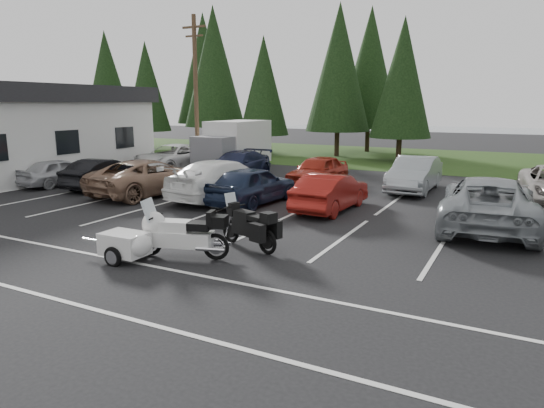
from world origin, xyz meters
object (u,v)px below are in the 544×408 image
at_px(car_far_0, 173,158).
at_px(touring_motorcycle, 182,229).
at_px(utility_pole, 196,90).
at_px(car_near_3, 224,180).
at_px(car_near_5, 331,192).
at_px(car_far_3, 415,174).
at_px(cargo_trailer, 125,247).
at_px(adventure_motorcycle, 248,222).
at_px(car_near_4, 253,185).
at_px(box_truck, 230,146).
at_px(car_far_2, 318,171).
at_px(car_near_1, 103,173).
at_px(car_near_0, 60,172).
at_px(car_near_6, 488,203).
at_px(car_far_1, 237,165).
at_px(car_near_2, 149,177).

distance_m(car_far_0, touring_motorcycle, 16.86).
xyz_separation_m(utility_pole, car_near_3, (6.74, -7.42, -3.88)).
bearing_deg(car_near_3, car_near_5, -174.58).
height_order(car_far_3, cargo_trailer, car_far_3).
xyz_separation_m(car_far_0, adventure_motorcycle, (11.84, -11.44, -0.05)).
bearing_deg(adventure_motorcycle, car_near_4, 137.66).
bearing_deg(utility_pole, box_truck, 14.04).
height_order(car_far_2, cargo_trailer, car_far_2).
bearing_deg(utility_pole, car_near_1, -88.52).
distance_m(car_near_0, cargo_trailer, 13.44).
bearing_deg(car_near_0, car_near_1, -164.95).
bearing_deg(utility_pole, car_near_4, -43.05).
distance_m(car_far_0, car_far_2, 9.56).
distance_m(box_truck, car_far_3, 11.66).
relative_size(car_near_4, touring_motorcycle, 1.62).
xyz_separation_m(car_near_6, cargo_trailer, (-7.84, -7.84, -0.46)).
bearing_deg(box_truck, car_near_0, -116.09).
xyz_separation_m(car_near_5, cargo_trailer, (-2.45, -8.05, -0.32)).
bearing_deg(car_near_5, adventure_motorcycle, 89.57).
distance_m(car_far_1, touring_motorcycle, 13.64).
distance_m(utility_pole, car_far_3, 14.09).
height_order(car_near_0, car_near_6, car_near_6).
bearing_deg(car_near_0, utility_pole, -100.34).
height_order(car_near_6, car_far_0, car_near_6).
bearing_deg(car_near_2, touring_motorcycle, 142.01).
bearing_deg(car_near_2, car_near_4, -171.27).
relative_size(car_far_1, car_far_3, 1.05).
relative_size(car_near_4, car_near_5, 1.06).
distance_m(car_near_0, car_near_5, 13.76).
xyz_separation_m(car_near_0, car_near_5, (13.74, 0.76, 0.03)).
bearing_deg(car_near_4, car_near_0, 7.28).
xyz_separation_m(car_near_2, touring_motorcycle, (6.89, -6.56, -0.01)).
distance_m(car_near_4, cargo_trailer, 7.76).
distance_m(car_near_6, car_far_2, 9.52).
xyz_separation_m(car_near_1, cargo_trailer, (8.82, -7.72, -0.32)).
distance_m(car_near_2, car_near_4, 5.08).
xyz_separation_m(car_near_2, cargo_trailer, (5.77, -7.44, -0.40)).
height_order(utility_pole, cargo_trailer, utility_pole).
relative_size(car_near_6, car_far_3, 1.27).
xyz_separation_m(car_near_1, car_near_6, (16.67, 0.12, 0.14)).
height_order(box_truck, car_near_3, box_truck).
bearing_deg(adventure_motorcycle, car_near_2, 166.83).
bearing_deg(cargo_trailer, adventure_motorcycle, 47.18).
distance_m(car_near_2, touring_motorcycle, 9.51).
bearing_deg(car_near_4, utility_pole, -38.09).
xyz_separation_m(box_truck, car_near_0, (-4.26, -8.71, -0.78)).
relative_size(car_near_3, car_far_1, 1.14).
relative_size(car_near_5, touring_motorcycle, 1.53).
bearing_deg(touring_motorcycle, car_near_3, 99.37).
bearing_deg(car_near_1, car_far_0, -86.73).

